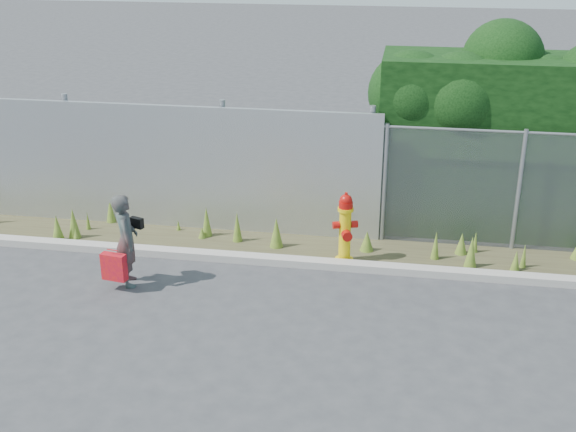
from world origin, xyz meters
The scene contains 8 objects.
ground centered at (0.00, 0.00, 0.00)m, with size 80.00×80.00×0.00m, color #39383B.
curb centered at (0.00, 1.80, 0.06)m, with size 16.00×0.22×0.12m, color #A8A098.
weed_strip centered at (0.06, 2.43, 0.13)m, with size 16.00×1.28×0.55m.
corrugated_fence centered at (-3.25, 3.01, 1.10)m, with size 8.50×0.21×2.30m.
fire_hydrant centered at (0.50, 2.04, 0.57)m, with size 0.40×0.35×1.18m.
woman centered at (-2.61, 0.78, 0.71)m, with size 0.52×0.34×1.42m, color #0E5D55.
red_tote_bag centered at (-2.72, 0.53, 0.39)m, with size 0.37×0.14×0.48m.
black_shoulder_bag centered at (-2.50, 0.98, 0.91)m, with size 0.21×0.09×0.16m.
Camera 1 is at (1.33, -8.36, 5.05)m, focal length 45.00 mm.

